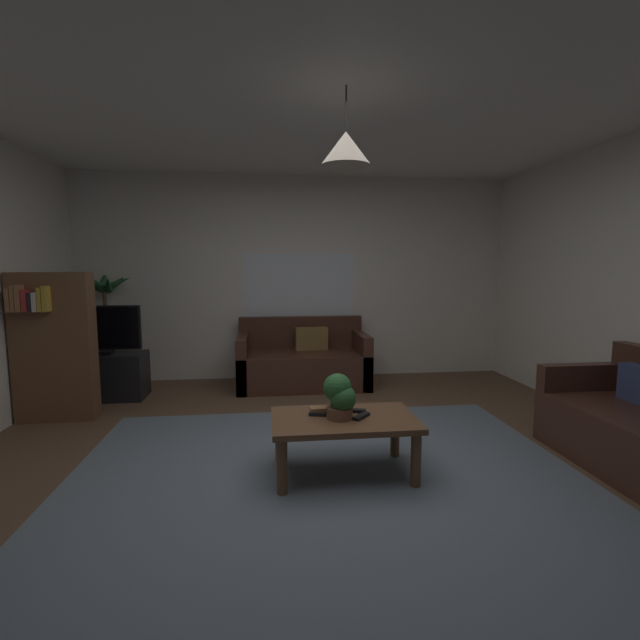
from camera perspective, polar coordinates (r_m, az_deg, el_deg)
The scene contains 17 objects.
floor at distance 3.40m, azimuth 0.63°, elevation -18.68°, with size 5.50×5.60×0.02m, color brown.
rug at distance 3.21m, azimuth 1.12°, elevation -19.98°, with size 3.58×3.08×0.01m, color slate.
wall_back at distance 5.89m, azimuth -2.93°, elevation 5.32°, with size 5.62×0.06×2.60m, color silver.
ceiling at distance 3.28m, azimuth 0.70°, elevation 27.53°, with size 5.50×5.60×0.02m, color white.
window_pane at distance 5.86m, azimuth -2.56°, elevation 3.83°, with size 1.43×0.01×0.93m, color white.
couch_under_window at distance 5.52m, azimuth -2.18°, elevation -5.49°, with size 1.56×0.80×0.82m.
coffee_table at distance 3.22m, azimuth 3.05°, elevation -13.33°, with size 1.00×0.61×0.41m.
book_on_table_0 at distance 3.25m, azimuth -0.27°, elevation -11.65°, with size 0.12×0.10×0.02m, color black.
book_on_table_1 at distance 3.25m, azimuth -0.26°, elevation -11.20°, with size 0.11×0.08×0.02m, color #99663F.
remote_on_table_0 at distance 3.19m, azimuth 5.26°, elevation -12.06°, with size 0.05×0.16×0.02m, color black.
remote_on_table_1 at distance 3.31m, azimuth 4.42°, elevation -11.38°, with size 0.05×0.16×0.02m, color black.
potted_plant_on_table at distance 3.14m, azimuth 2.54°, elevation -9.54°, with size 0.22×0.23×0.31m.
tv_stand at distance 5.53m, azimuth -25.79°, elevation -6.43°, with size 0.90×0.44×0.50m, color black.
tv at distance 5.42m, azimuth -26.15°, elevation -1.08°, with size 0.86×0.16×0.53m.
potted_palm_corner at distance 6.01m, azimuth -25.46°, elevation -1.00°, with size 0.76×0.88×1.51m.
bookshelf_corner at distance 4.90m, azimuth -30.70°, elevation -2.74°, with size 0.70×0.31×1.40m.
pendant_lamp at distance 3.12m, azimuth 3.29°, elevation 20.88°, with size 0.33×0.33×0.50m.
Camera 1 is at (-0.40, -3.04, 1.45)m, focal length 25.25 mm.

